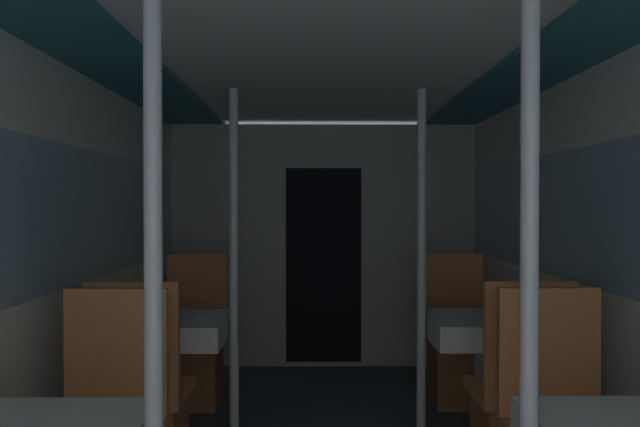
{
  "coord_description": "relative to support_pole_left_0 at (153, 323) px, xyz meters",
  "views": [
    {
      "loc": [
        -0.08,
        -0.94,
        1.38
      ],
      "look_at": [
        -0.05,
        2.77,
        1.32
      ],
      "focal_mm": 35.0,
      "sensor_mm": 36.0,
      "label": 1
    }
  ],
  "objects": [
    {
      "name": "wall_right",
      "position": [
        1.87,
        1.09,
        0.05
      ],
      "size": [
        0.05,
        6.75,
        2.06
      ],
      "color": "silver",
      "rests_on": "ground_plane"
    },
    {
      "name": "wall_left",
      "position": [
        -0.76,
        1.09,
        0.05
      ],
      "size": [
        0.05,
        6.75,
        2.06
      ],
      "color": "silver",
      "rests_on": "ground_plane"
    },
    {
      "name": "ceiling_panel",
      "position": [
        0.55,
        1.09,
        1.07
      ],
      "size": [
        2.63,
        6.75,
        0.07
      ],
      "color": "white",
      "rests_on": "wall_left"
    },
    {
      "name": "chair_left_near_1",
      "position": [
        -0.36,
        1.2,
        -0.72
      ],
      "size": [
        0.43,
        0.43,
        1.02
      ],
      "color": "#9C5B31",
      "rests_on": "ground_plane"
    },
    {
      "name": "dining_table_left_1",
      "position": [
        -0.36,
        1.84,
        -0.42
      ],
      "size": [
        0.64,
        0.64,
        0.71
      ],
      "color": "#4C4C51",
      "rests_on": "ground_plane"
    },
    {
      "name": "bulkhead_far",
      "position": [
        0.55,
        3.5,
        -0.0
      ],
      "size": [
        2.58,
        0.09,
        2.06
      ],
      "color": "#A8A8A3",
      "rests_on": "ground_plane"
    },
    {
      "name": "support_pole_left_0",
      "position": [
        0.0,
        0.0,
        0.0
      ],
      "size": [
        0.05,
        0.05,
        2.06
      ],
      "color": "silver",
      "rests_on": "ground_plane"
    },
    {
      "name": "support_pole_right_1",
      "position": [
        1.11,
        1.84,
        0.0
      ],
      "size": [
        0.05,
        0.05,
        2.06
      ],
      "color": "silver",
      "rests_on": "ground_plane"
    },
    {
      "name": "support_pole_right_0",
      "position": [
        1.11,
        0.0,
        0.0
      ],
      "size": [
        0.05,
        0.05,
        2.06
      ],
      "color": "silver",
      "rests_on": "ground_plane"
    },
    {
      "name": "chair_right_far_1",
      "position": [
        1.47,
        2.48,
        -0.72
      ],
      "size": [
        0.43,
        0.43,
        1.02
      ],
      "rotation": [
        0.0,
        0.0,
        3.14
      ],
      "color": "#9C5B31",
      "rests_on": "ground_plane"
    },
    {
      "name": "support_pole_left_1",
      "position": [
        0.0,
        1.84,
        0.0
      ],
      "size": [
        0.05,
        0.05,
        2.06
      ],
      "color": "silver",
      "rests_on": "ground_plane"
    },
    {
      "name": "chair_left_far_1",
      "position": [
        -0.36,
        2.48,
        -0.72
      ],
      "size": [
        0.43,
        0.43,
        1.02
      ],
      "rotation": [
        0.0,
        0.0,
        3.14
      ],
      "color": "#9C5B31",
      "rests_on": "ground_plane"
    },
    {
      "name": "chair_right_near_1",
      "position": [
        1.47,
        1.2,
        -0.72
      ],
      "size": [
        0.43,
        0.43,
        1.02
      ],
      "color": "#9C5B31",
      "rests_on": "ground_plane"
    },
    {
      "name": "dining_table_right_1",
      "position": [
        1.47,
        1.84,
        -0.42
      ],
      "size": [
        0.64,
        0.64,
        0.71
      ],
      "color": "#4C4C51",
      "rests_on": "ground_plane"
    }
  ]
}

